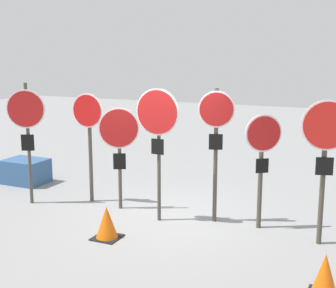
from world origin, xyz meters
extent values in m
plane|color=gray|center=(0.00, 0.00, 0.00)|extent=(40.00, 40.00, 0.00)
cylinder|color=#474238|center=(-2.89, -0.33, 1.27)|extent=(0.07, 0.07, 2.54)
cylinder|color=white|center=(-2.87, -0.38, 2.01)|extent=(0.74, 0.34, 0.80)
cylinder|color=red|center=(-2.86, -0.40, 2.01)|extent=(0.68, 0.32, 0.74)
cube|color=black|center=(-2.87, -0.38, 1.32)|extent=(0.25, 0.13, 0.34)
cylinder|color=#474238|center=(-1.80, 0.31, 1.08)|extent=(0.08, 0.08, 2.16)
cylinder|color=white|center=(-1.80, 0.25, 1.96)|extent=(0.71, 0.05, 0.71)
cylinder|color=red|center=(-1.80, 0.23, 1.96)|extent=(0.65, 0.04, 0.65)
cylinder|color=#474238|center=(-1.00, 0.15, 0.96)|extent=(0.07, 0.07, 1.92)
cylinder|color=white|center=(-0.97, 0.10, 1.67)|extent=(0.74, 0.39, 0.81)
cylinder|color=red|center=(-0.97, 0.08, 1.67)|extent=(0.69, 0.36, 0.75)
cube|color=black|center=(-0.97, 0.10, 1.00)|extent=(0.24, 0.13, 0.32)
cylinder|color=#474238|center=(0.02, -0.15, 1.20)|extent=(0.07, 0.07, 2.40)
cylinder|color=white|center=(0.02, -0.21, 2.08)|extent=(0.86, 0.05, 0.86)
cylinder|color=red|center=(0.02, -0.23, 2.08)|extent=(0.80, 0.05, 0.80)
cube|color=black|center=(0.02, -0.21, 1.44)|extent=(0.25, 0.03, 0.29)
cylinder|color=#474238|center=(0.99, 0.24, 1.25)|extent=(0.08, 0.08, 2.51)
cylinder|color=white|center=(1.01, 0.18, 2.14)|extent=(0.65, 0.22, 0.67)
cylinder|color=red|center=(1.02, 0.16, 2.14)|extent=(0.59, 0.20, 0.61)
cube|color=black|center=(1.01, 0.18, 1.54)|extent=(0.25, 0.10, 0.29)
cylinder|color=#474238|center=(1.84, 0.25, 1.04)|extent=(0.08, 0.08, 2.07)
cylinder|color=white|center=(1.87, 0.19, 1.76)|extent=(0.56, 0.40, 0.66)
cylinder|color=red|center=(1.88, 0.18, 1.76)|extent=(0.51, 0.36, 0.60)
cube|color=black|center=(1.87, 0.19, 1.17)|extent=(0.20, 0.15, 0.26)
cylinder|color=#474238|center=(2.93, -0.06, 1.14)|extent=(0.08, 0.08, 2.27)
cylinder|color=white|center=(2.95, -0.12, 2.01)|extent=(0.78, 0.26, 0.81)
cylinder|color=red|center=(2.95, -0.14, 2.01)|extent=(0.73, 0.25, 0.75)
cube|color=black|center=(2.95, -0.12, 1.34)|extent=(0.27, 0.10, 0.29)
cone|color=#E05B0C|center=(3.20, -1.81, 0.30)|extent=(0.35, 0.35, 0.57)
cube|color=black|center=(-0.42, -1.32, 0.01)|extent=(0.46, 0.46, 0.02)
cone|color=#E05B0C|center=(-0.42, -1.32, 0.29)|extent=(0.38, 0.38, 0.55)
cube|color=#335684|center=(-4.06, 0.85, 0.29)|extent=(1.00, 0.77, 0.59)
camera|label=1|loc=(3.66, -7.80, 3.13)|focal=50.00mm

